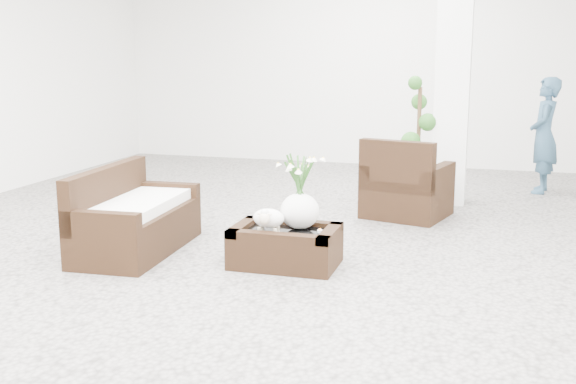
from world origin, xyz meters
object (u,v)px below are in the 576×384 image
(coffee_table, at_px, (285,248))
(topiary, at_px, (418,142))
(armchair, at_px, (408,177))
(loveseat, at_px, (136,210))

(coffee_table, distance_m, topiary, 3.09)
(armchair, height_order, loveseat, armchair)
(topiary, bearing_deg, loveseat, -128.06)
(coffee_table, distance_m, loveseat, 1.47)
(coffee_table, relative_size, loveseat, 0.61)
(coffee_table, height_order, loveseat, loveseat)
(armchair, bearing_deg, loveseat, 58.29)
(coffee_table, relative_size, armchair, 1.01)
(coffee_table, xyz_separation_m, armchair, (0.78, 2.17, 0.29))
(coffee_table, bearing_deg, armchair, 70.22)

